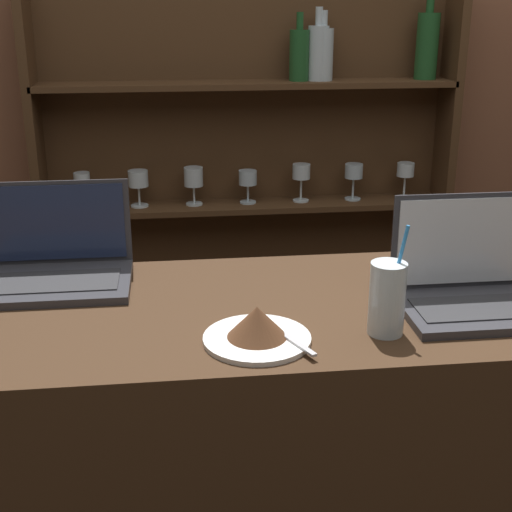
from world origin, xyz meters
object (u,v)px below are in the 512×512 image
(cake_plate, at_px, (257,328))
(laptop_near, at_px, (56,263))
(water_glass, at_px, (387,298))
(laptop_far, at_px, (470,284))

(cake_plate, bearing_deg, laptop_near, 139.51)
(laptop_near, xyz_separation_m, water_glass, (0.67, -0.35, 0.03))
(laptop_near, distance_m, cake_plate, 0.55)
(water_glass, bearing_deg, cake_plate, -178.31)
(laptop_near, height_order, cake_plate, laptop_near)
(water_glass, bearing_deg, laptop_far, 25.44)
(laptop_far, bearing_deg, water_glass, -154.56)
(laptop_far, distance_m, water_glass, 0.23)
(laptop_far, bearing_deg, laptop_near, 164.14)
(laptop_far, relative_size, water_glass, 1.40)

